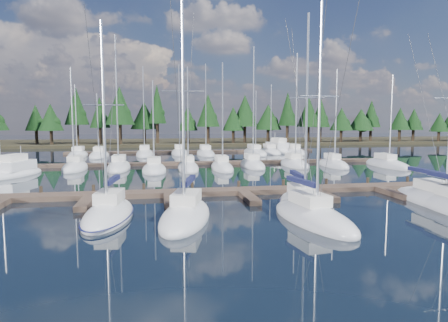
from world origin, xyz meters
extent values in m
plane|color=black|center=(0.00, 30.00, 0.00)|extent=(260.00, 260.00, 0.00)
cube|color=#2E2919|center=(0.00, 90.00, 0.30)|extent=(220.00, 30.00, 0.60)
cube|color=brown|center=(0.00, 18.00, 0.20)|extent=(44.00, 2.00, 0.40)
cube|color=brown|center=(-12.00, 15.00, 0.20)|extent=(0.90, 4.00, 0.40)
cube|color=brown|center=(-6.00, 15.00, 0.20)|extent=(0.90, 4.00, 0.40)
cube|color=brown|center=(0.00, 15.00, 0.20)|extent=(0.90, 4.00, 0.40)
cube|color=brown|center=(6.00, 15.00, 0.20)|extent=(0.90, 4.00, 0.40)
cube|color=brown|center=(12.00, 15.00, 0.20)|extent=(0.90, 4.00, 0.40)
cylinder|color=#33281C|center=(-16.00, 19.00, 0.45)|extent=(0.26, 0.26, 0.90)
cylinder|color=#33281C|center=(-12.00, 19.00, 0.45)|extent=(0.26, 0.26, 0.90)
cylinder|color=#33281C|center=(-8.00, 19.00, 0.45)|extent=(0.26, 0.26, 0.90)
cylinder|color=#33281C|center=(-4.00, 19.00, 0.45)|extent=(0.26, 0.26, 0.90)
cylinder|color=#33281C|center=(0.00, 19.00, 0.45)|extent=(0.26, 0.26, 0.90)
cylinder|color=#33281C|center=(4.00, 19.00, 0.45)|extent=(0.26, 0.26, 0.90)
cylinder|color=#33281C|center=(8.00, 19.00, 0.45)|extent=(0.26, 0.26, 0.90)
cylinder|color=#33281C|center=(12.00, 19.00, 0.45)|extent=(0.26, 0.26, 0.90)
cylinder|color=#33281C|center=(16.00, 19.00, 0.45)|extent=(0.26, 0.26, 0.90)
cylinder|color=#33281C|center=(20.00, 19.00, 0.45)|extent=(0.26, 0.26, 0.90)
cube|color=brown|center=(0.00, 40.00, 0.20)|extent=(50.00, 1.80, 0.40)
cube|color=brown|center=(0.00, 60.00, 0.20)|extent=(46.00, 1.80, 0.40)
ellipsoid|color=silver|center=(-9.94, 10.94, 0.15)|extent=(3.59, 7.71, 1.90)
cube|color=silver|center=(-9.89, 11.31, 1.35)|extent=(1.76, 2.55, 0.70)
cylinder|color=silver|center=(-9.99, 10.57, 6.46)|extent=(0.18, 0.18, 10.91)
cylinder|color=silver|center=(-9.78, 12.19, 2.10)|extent=(0.53, 3.26, 0.12)
cube|color=#171A3F|center=(-9.78, 12.19, 2.25)|extent=(0.74, 3.14, 0.30)
cylinder|color=silver|center=(-9.99, 10.57, 7.00)|extent=(2.39, 0.37, 0.07)
cylinder|color=#3F3F44|center=(-10.19, 8.99, 6.31)|extent=(0.44, 3.20, 11.22)
cylinder|color=#3F3F44|center=(-9.74, 12.52, 6.31)|extent=(0.53, 3.94, 11.22)
ellipsoid|color=#0C1040|center=(-9.94, 10.94, 0.22)|extent=(3.73, 8.02, 0.18)
ellipsoid|color=silver|center=(-5.27, 9.74, 0.15)|extent=(4.72, 8.65, 1.90)
cube|color=silver|center=(-5.17, 10.14, 1.35)|extent=(2.13, 2.93, 0.70)
cylinder|color=silver|center=(-5.37, 9.34, 7.16)|extent=(0.19, 0.19, 12.33)
cylinder|color=silver|center=(-4.92, 11.10, 2.10)|extent=(1.00, 3.54, 0.12)
cube|color=#171A3F|center=(-4.92, 11.10, 2.25)|extent=(1.19, 3.43, 0.30)
cylinder|color=silver|center=(-5.37, 9.34, 7.78)|extent=(2.45, 0.68, 0.07)
cylinder|color=#3F3F44|center=(-5.80, 7.63, 7.01)|extent=(0.90, 3.46, 12.64)
cylinder|color=#3F3F44|center=(-4.83, 11.45, 7.01)|extent=(1.11, 4.26, 12.64)
ellipsoid|color=silver|center=(2.28, 8.12, 0.15)|extent=(3.90, 8.82, 1.90)
cube|color=silver|center=(2.22, 8.54, 1.35)|extent=(1.87, 2.91, 0.70)
cylinder|color=silver|center=(2.34, 7.70, 6.88)|extent=(0.18, 0.18, 11.77)
cylinder|color=silver|center=(2.08, 9.55, 2.10)|extent=(0.64, 3.73, 0.12)
cube|color=#171A3F|center=(2.08, 9.55, 2.25)|extent=(0.84, 3.59, 0.30)
cylinder|color=silver|center=(2.34, 7.70, 7.47)|extent=(2.46, 0.41, 0.07)
cylinder|color=#3F3F44|center=(2.59, 5.88, 6.73)|extent=(0.54, 3.66, 12.07)
cylinder|color=#3F3F44|center=(2.03, 9.93, 6.73)|extent=(0.66, 4.50, 12.08)
ellipsoid|color=silver|center=(2.78, 11.10, 0.15)|extent=(3.35, 8.54, 1.90)
cube|color=silver|center=(2.82, 11.51, 1.35)|extent=(1.66, 2.79, 0.70)
cylinder|color=silver|center=(2.74, 10.68, 6.94)|extent=(0.17, 0.17, 11.88)
cylinder|color=silver|center=(2.92, 12.51, 2.10)|extent=(0.47, 3.66, 0.12)
cube|color=#171A3F|center=(2.92, 12.51, 2.25)|extent=(0.68, 3.52, 0.30)
cylinder|color=silver|center=(2.74, 10.68, 7.53)|extent=(2.30, 0.29, 0.07)
cylinder|color=#3F3F44|center=(2.57, 8.90, 6.79)|extent=(0.38, 3.60, 12.19)
cylinder|color=#3F3F44|center=(2.96, 12.88, 6.79)|extent=(0.46, 4.43, 12.19)
ellipsoid|color=#0C1040|center=(2.78, 11.10, 0.22)|extent=(3.48, 8.89, 0.18)
cylinder|color=silver|center=(12.74, 9.92, 2.10)|extent=(0.23, 4.21, 0.12)
cube|color=#171A3F|center=(12.74, 9.92, 2.25)|extent=(0.45, 4.02, 0.30)
cylinder|color=#3F3F44|center=(12.75, 10.35, 6.56)|extent=(0.16, 5.09, 11.74)
ellipsoid|color=silver|center=(13.09, 10.91, 0.15)|extent=(3.08, 10.12, 1.90)
cube|color=silver|center=(13.10, 11.42, 1.35)|extent=(1.65, 3.25, 0.70)
cylinder|color=silver|center=(13.12, 12.62, 2.10)|extent=(0.21, 4.43, 0.12)
cube|color=#171A3F|center=(13.12, 12.62, 2.25)|extent=(0.43, 4.23, 0.30)
cylinder|color=#3F3F44|center=(13.13, 13.08, 6.85)|extent=(0.13, 5.36, 12.30)
ellipsoid|color=silver|center=(-23.75, 33.07, 0.15)|extent=(2.60, 9.04, 1.90)
cube|color=silver|center=(-23.75, 33.52, 1.35)|extent=(1.43, 2.89, 0.70)
ellipsoid|color=silver|center=(-16.81, 36.90, 0.15)|extent=(2.77, 7.99, 1.90)
cube|color=silver|center=(-16.81, 37.30, 1.35)|extent=(1.52, 2.56, 0.70)
cylinder|color=silver|center=(-16.81, 36.50, 6.66)|extent=(0.16, 0.16, 11.31)
ellipsoid|color=silver|center=(-11.55, 36.71, 0.15)|extent=(2.76, 9.54, 1.90)
cube|color=silver|center=(-11.55, 37.18, 1.35)|extent=(1.52, 3.05, 0.70)
cylinder|color=silver|center=(-11.55, 36.23, 8.63)|extent=(0.16, 0.16, 15.25)
ellipsoid|color=silver|center=(-7.20, 33.27, 0.15)|extent=(2.82, 7.18, 1.90)
cube|color=silver|center=(-7.20, 33.63, 1.35)|extent=(1.55, 2.30, 0.70)
cylinder|color=silver|center=(-7.20, 32.92, 5.81)|extent=(0.16, 0.16, 9.62)
ellipsoid|color=silver|center=(-3.09, 34.72, 0.15)|extent=(2.52, 8.66, 1.90)
cube|color=silver|center=(-3.09, 35.16, 1.35)|extent=(1.38, 2.77, 0.70)
cylinder|color=silver|center=(-3.09, 34.29, 6.72)|extent=(0.16, 0.16, 11.43)
ellipsoid|color=silver|center=(1.07, 34.12, 0.15)|extent=(2.46, 8.12, 1.90)
cube|color=silver|center=(1.07, 34.53, 1.35)|extent=(1.35, 2.60, 0.70)
cylinder|color=silver|center=(1.07, 33.71, 6.96)|extent=(0.16, 0.16, 11.92)
ellipsoid|color=silver|center=(5.40, 36.10, 0.15)|extent=(2.69, 8.24, 1.90)
cube|color=silver|center=(5.40, 36.51, 1.35)|extent=(1.48, 2.64, 0.70)
cylinder|color=silver|center=(5.40, 35.68, 8.15)|extent=(0.16, 0.16, 14.30)
ellipsoid|color=silver|center=(11.14, 36.11, 0.15)|extent=(2.81, 8.03, 1.90)
cube|color=silver|center=(11.14, 36.51, 1.35)|extent=(1.55, 2.57, 0.70)
cylinder|color=silver|center=(11.14, 35.71, 7.80)|extent=(0.16, 0.16, 13.61)
ellipsoid|color=silver|center=(15.99, 34.65, 0.15)|extent=(2.43, 7.56, 1.90)
cube|color=silver|center=(15.99, 35.03, 1.35)|extent=(1.34, 2.42, 0.70)
cylinder|color=silver|center=(15.99, 34.28, 6.77)|extent=(0.16, 0.16, 11.53)
ellipsoid|color=silver|center=(22.81, 33.26, 0.15)|extent=(2.60, 9.59, 1.90)
cube|color=silver|center=(22.81, 33.74, 1.35)|extent=(1.43, 3.07, 0.70)
cylinder|color=silver|center=(22.81, 32.78, 6.40)|extent=(0.16, 0.16, 10.80)
ellipsoid|color=silver|center=(-19.72, 54.86, 0.15)|extent=(2.89, 8.64, 1.90)
cube|color=silver|center=(-19.72, 55.29, 1.35)|extent=(1.59, 2.76, 0.70)
cylinder|color=silver|center=(-19.72, 54.42, 6.40)|extent=(0.16, 0.16, 10.80)
ellipsoid|color=silver|center=(-16.21, 53.99, 0.15)|extent=(2.92, 9.71, 1.90)
cube|color=silver|center=(-16.21, 54.48, 1.35)|extent=(1.61, 3.11, 0.70)
cylinder|color=silver|center=(-16.21, 53.51, 5.68)|extent=(0.16, 0.16, 9.36)
ellipsoid|color=silver|center=(-8.87, 55.60, 0.15)|extent=(2.89, 11.47, 1.90)
cube|color=silver|center=(-8.87, 56.17, 1.35)|extent=(1.59, 3.67, 0.70)
cylinder|color=silver|center=(-8.87, 55.02, 8.02)|extent=(0.16, 0.16, 14.04)
ellipsoid|color=silver|center=(-2.80, 56.78, 0.15)|extent=(2.88, 9.07, 1.90)
cube|color=silver|center=(-2.80, 57.23, 1.35)|extent=(1.58, 2.90, 0.70)
cylinder|color=silver|center=(-2.80, 56.32, 8.33)|extent=(0.16, 0.16, 14.66)
ellipsoid|color=silver|center=(1.61, 54.77, 0.15)|extent=(2.90, 10.29, 1.90)
cube|color=silver|center=(1.61, 55.28, 1.35)|extent=(1.59, 3.29, 0.70)
cylinder|color=silver|center=(1.61, 54.25, 8.30)|extent=(0.16, 0.16, 14.59)
ellipsoid|color=silver|center=(10.46, 54.87, 0.15)|extent=(2.99, 11.83, 1.90)
cube|color=silver|center=(10.46, 55.46, 1.35)|extent=(1.64, 3.79, 0.70)
cylinder|color=silver|center=(10.46, 54.28, 6.11)|extent=(0.16, 0.16, 10.21)
ellipsoid|color=silver|center=(13.54, 55.76, 0.15)|extent=(2.99, 8.66, 1.90)
cube|color=silver|center=(13.54, 56.19, 1.35)|extent=(1.64, 2.77, 0.70)
cylinder|color=silver|center=(13.54, 55.33, 6.69)|extent=(0.16, 0.16, 11.38)
ellipsoid|color=silver|center=(17.99, 55.00, 0.15)|extent=(2.75, 9.78, 1.90)
cube|color=silver|center=(17.99, 55.49, 1.35)|extent=(1.51, 3.13, 0.70)
cylinder|color=silver|center=(17.99, 54.51, 6.16)|extent=(0.16, 0.16, 10.32)
ellipsoid|color=silver|center=(-22.04, 32.48, 0.10)|extent=(5.02, 8.29, 1.57)
cube|color=silver|center=(-22.04, 32.48, 1.14)|extent=(3.26, 4.73, 1.05)
cube|color=silver|center=(-22.17, 32.11, 2.01)|extent=(2.25, 3.07, 0.79)
cylinder|color=silver|center=(-21.79, 33.22, 2.53)|extent=(0.10, 0.10, 1.40)
ellipsoid|color=silver|center=(15.41, 57.42, 0.10)|extent=(4.81, 9.51, 1.82)
cube|color=silver|center=(15.41, 57.42, 1.31)|extent=(3.24, 5.35, 1.21)
cube|color=silver|center=(15.50, 56.97, 2.32)|extent=(2.28, 3.45, 0.91)
cylinder|color=silver|center=(15.22, 58.31, 2.93)|extent=(0.09, 0.09, 1.61)
cylinder|color=black|center=(-33.89, 83.40, 2.13)|extent=(0.70, 0.70, 3.05)
cone|color=black|center=(-33.89, 83.40, 6.62)|extent=(4.73, 4.73, 5.93)
ellipsoid|color=black|center=(-33.39, 83.40, 5.26)|extent=(2.84, 2.84, 2.84)
cylinder|color=black|center=(-29.90, 80.20, 2.15)|extent=(0.70, 0.70, 3.10)
cone|color=black|center=(-29.90, 80.20, 6.71)|extent=(5.38, 5.38, 6.03)
ellipsoid|color=black|center=(-29.40, 80.20, 5.34)|extent=(3.23, 3.23, 3.23)
cylinder|color=black|center=(-24.89, 83.34, 2.78)|extent=(0.70, 0.70, 4.37)
cone|color=black|center=(-24.89, 83.34, 9.21)|extent=(5.49, 5.49, 8.49)
ellipsoid|color=black|center=(-24.39, 83.34, 7.27)|extent=(3.30, 3.30, 3.30)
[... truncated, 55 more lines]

